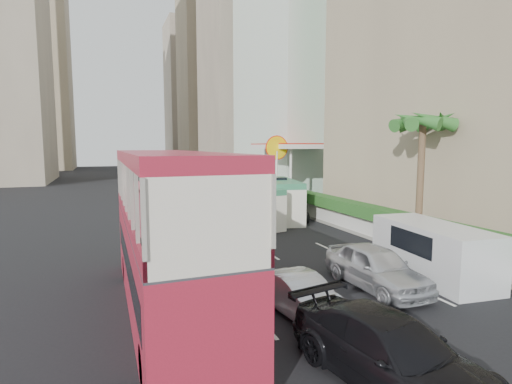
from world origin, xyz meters
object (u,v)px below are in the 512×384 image
double_decker_bus (168,233)px  palm_tree (420,181)px  car_silver_lane_a (300,315)px  minibus_near (248,206)px  minibus_far (279,200)px  panel_van_near (433,251)px  car_silver_lane_b (375,288)px  panel_van_far (239,191)px  van_asset (235,220)px  shell_station (296,171)px

double_decker_bus → palm_tree: 14.39m
double_decker_bus → car_silver_lane_a: 4.88m
minibus_near → minibus_far: 3.07m
panel_van_near → car_silver_lane_b: bearing=-168.8°
minibus_near → panel_van_far: size_ratio=1.32×
panel_van_near → double_decker_bus: bearing=-176.7°
car_silver_lane_a → car_silver_lane_b: 3.86m
minibus_far → van_asset: bearing=174.3°
van_asset → panel_van_far: panel_van_far is taller
car_silver_lane_a → panel_van_near: bearing=4.4°
double_decker_bus → palm_tree: (13.80, 4.00, 0.85)m
minibus_near → shell_station: bearing=38.9°
car_silver_lane_b → minibus_far: bearing=79.8°
panel_van_far → shell_station: size_ratio=0.55×
car_silver_lane_a → minibus_near: bearing=69.0°
car_silver_lane_b → panel_van_far: (2.97, 24.76, 0.88)m
car_silver_lane_b → palm_tree: palm_tree is taller
double_decker_bus → panel_van_far: size_ratio=2.49×
double_decker_bus → car_silver_lane_a: size_ratio=2.85×
van_asset → minibus_near: 2.56m
panel_van_near → palm_tree: bearing=58.3°
van_asset → panel_van_near: size_ratio=0.88×
panel_van_near → panel_van_far: bearing=95.8°
double_decker_bus → car_silver_lane_b: (7.42, -0.73, -2.53)m
car_silver_lane_b → van_asset: (-0.61, 15.02, 0.00)m
shell_station → minibus_far: bearing=-122.4°
minibus_far → shell_station: (6.14, 9.68, 1.32)m
panel_van_far → shell_station: 6.00m
shell_station → palm_tree: bearing=-96.6°
minibus_far → palm_tree: bearing=-55.2°
panel_van_far → panel_van_near: bearing=-100.8°
van_asset → minibus_near: size_ratio=0.80×
van_asset → minibus_near: (0.23, -2.19, 1.30)m
van_asset → shell_station: (9.18, 8.72, 2.75)m
panel_van_near → panel_van_far: (0.02, 24.48, -0.18)m
minibus_near → palm_tree: (6.75, -8.09, 2.08)m
shell_station → minibus_near: bearing=-129.4°
car_silver_lane_a → palm_tree: (10.06, 5.86, 3.38)m
car_silver_lane_b → panel_van_near: panel_van_near is taller
double_decker_bus → car_silver_lane_a: bearing=-26.5°
car_silver_lane_b → shell_station: shell_station is taller
minibus_near → minibus_far: size_ratio=0.91×
car_silver_lane_b → minibus_far: 14.34m
shell_station → panel_van_near: bearing=-103.5°
panel_van_near → palm_tree: (3.43, 4.46, 2.31)m
minibus_far → panel_van_near: bearing=-76.0°
van_asset → palm_tree: (6.98, -10.28, 3.38)m
shell_station → double_decker_bus: bearing=-124.8°
car_silver_lane_b → shell_station: 25.38m
car_silver_lane_b → minibus_near: bearing=91.3°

